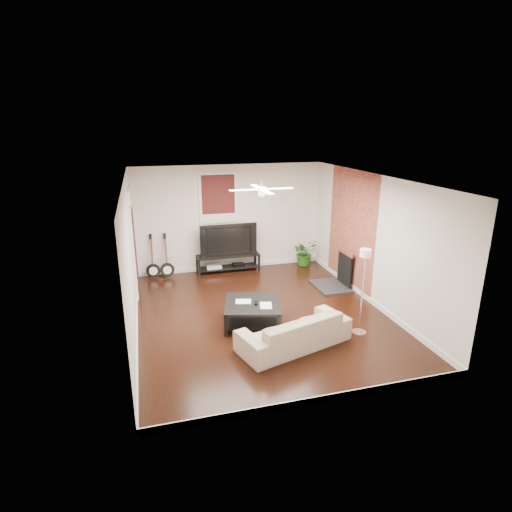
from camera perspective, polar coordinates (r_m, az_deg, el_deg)
The scene contains 14 objects.
room at distance 8.20m, azimuth 0.74°, elevation 0.84°, with size 5.01×6.01×2.81m.
brick_accent at distance 10.02m, azimuth 12.93°, elevation 3.53°, with size 0.02×2.20×2.80m, color brown.
fireplace at distance 10.16m, azimuth 11.13°, elevation -1.70°, with size 0.80×1.10×0.92m, color black.
window_back at distance 10.83m, azimuth -5.21°, elevation 7.92°, with size 1.00×0.06×1.30m, color #3E1211.
door_left at distance 9.77m, azimuth -16.48°, elevation 1.97°, with size 0.08×1.00×2.50m, color white.
tv_stand at distance 11.10m, azimuth -3.86°, elevation -0.94°, with size 1.67×0.45×0.47m, color black.
tv at distance 10.93m, azimuth -3.95°, elevation 2.38°, with size 1.50×0.20×0.86m, color black.
coffee_table at distance 8.23m, azimuth -0.47°, elevation -7.88°, with size 1.07×1.07×0.45m, color black.
sofa at distance 7.47m, azimuth 5.27°, elevation -10.14°, with size 2.05×0.80×0.60m, color tan.
floor_lamp at distance 7.87m, azimuth 14.40°, elevation -4.85°, with size 0.28×0.28×1.67m, color silver, non-canonical shape.
potted_plant at distance 11.60m, azimuth 6.72°, elevation 0.49°, with size 0.66×0.57×0.73m, color #235618.
guitar_left at distance 10.77m, azimuth -14.09°, elevation -0.12°, with size 0.36×0.25×1.16m, color black, non-canonical shape.
guitar_right at distance 10.75m, azimuth -12.23°, elevation -0.01°, with size 0.36×0.25×1.16m, color black, non-canonical shape.
ceiling_fan at distance 7.94m, azimuth 0.78°, elevation 9.16°, with size 1.24×1.24×0.32m, color white, non-canonical shape.
Camera 1 is at (-2.19, -7.53, 3.79)m, focal length 29.07 mm.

